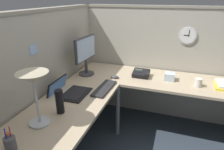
# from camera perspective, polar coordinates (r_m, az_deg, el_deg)

# --- Properties ---
(ground_plane) EXTENTS (6.80, 6.80, 0.00)m
(ground_plane) POSITION_cam_1_polar(r_m,az_deg,el_deg) (2.56, 4.09, -19.41)
(ground_plane) COLOR #2D3842
(cubicle_wall_back) EXTENTS (2.57, 0.12, 1.58)m
(cubicle_wall_back) POSITION_cam_1_polar(r_m,az_deg,el_deg) (2.20, -20.54, -3.73)
(cubicle_wall_back) COLOR #A8A393
(cubicle_wall_back) RESTS_ON ground
(cubicle_wall_right) EXTENTS (0.12, 2.37, 1.58)m
(cubicle_wall_right) POSITION_cam_1_polar(r_m,az_deg,el_deg) (2.89, 14.11, 3.19)
(cubicle_wall_right) COLOR #A8A393
(cubicle_wall_right) RESTS_ON ground
(desk) EXTENTS (2.35, 2.15, 0.73)m
(desk) POSITION_cam_1_polar(r_m,az_deg,el_deg) (2.07, 4.79, -9.07)
(desk) COLOR tan
(desk) RESTS_ON ground
(monitor) EXTENTS (0.46, 0.20, 0.50)m
(monitor) POSITION_cam_1_polar(r_m,az_deg,el_deg) (2.52, -7.67, 6.40)
(monitor) COLOR #38383D
(monitor) RESTS_ON desk
(laptop) EXTENTS (0.35, 0.39, 0.22)m
(laptop) POSITION_cam_1_polar(r_m,az_deg,el_deg) (2.15, -12.78, -4.57)
(laptop) COLOR black
(laptop) RESTS_ON desk
(keyboard) EXTENTS (0.43, 0.15, 0.02)m
(keyboard) POSITION_cam_1_polar(r_m,az_deg,el_deg) (2.18, -2.25, -3.88)
(keyboard) COLOR #232326
(keyboard) RESTS_ON desk
(computer_mouse) EXTENTS (0.06, 0.10, 0.03)m
(computer_mouse) POSITION_cam_1_polar(r_m,az_deg,el_deg) (2.46, 0.86, -0.57)
(computer_mouse) COLOR #38383D
(computer_mouse) RESTS_ON desk
(desk_lamp_dome) EXTENTS (0.24, 0.24, 0.44)m
(desk_lamp_dome) POSITION_cam_1_polar(r_m,az_deg,el_deg) (1.58, -21.80, -2.05)
(desk_lamp_dome) COLOR #B7BABF
(desk_lamp_dome) RESTS_ON desk
(pen_cup) EXTENTS (0.08, 0.08, 0.18)m
(pen_cup) POSITION_cam_1_polar(r_m,az_deg,el_deg) (1.54, -27.47, -17.21)
(pen_cup) COLOR #4C4C51
(pen_cup) RESTS_ON desk
(thermos_flask) EXTENTS (0.07, 0.07, 0.22)m
(thermos_flask) POSITION_cam_1_polar(r_m,az_deg,el_deg) (1.79, -14.97, -7.44)
(thermos_flask) COLOR black
(thermos_flask) RESTS_ON desk
(office_phone) EXTENTS (0.19, 0.21, 0.11)m
(office_phone) POSITION_cam_1_polar(r_m,az_deg,el_deg) (2.54, 8.56, 0.37)
(office_phone) COLOR black
(office_phone) RESTS_ON desk
(coffee_mug) EXTENTS (0.08, 0.08, 0.10)m
(coffee_mug) POSITION_cam_1_polar(r_m,az_deg,el_deg) (2.44, 23.78, -2.00)
(coffee_mug) COLOR silver
(coffee_mug) RESTS_ON desk
(tissue_box) EXTENTS (0.12, 0.12, 0.09)m
(tissue_box) POSITION_cam_1_polar(r_m,az_deg,el_deg) (2.51, 16.41, -0.42)
(tissue_box) COLOR silver
(tissue_box) RESTS_ON desk
(wall_clock) EXTENTS (0.04, 0.22, 0.22)m
(wall_clock) POSITION_cam_1_polar(r_m,az_deg,el_deg) (2.73, 21.16, 10.55)
(wall_clock) COLOR #B7BABF
(pinned_note_leftmost) EXTENTS (0.10, 0.00, 0.09)m
(pinned_note_leftmost) POSITION_cam_1_polar(r_m,az_deg,el_deg) (1.99, -21.79, 6.84)
(pinned_note_leftmost) COLOR #99B7E5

